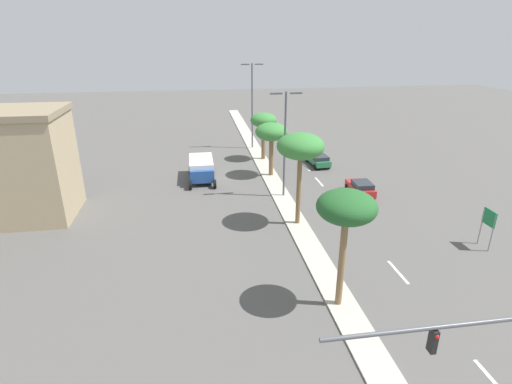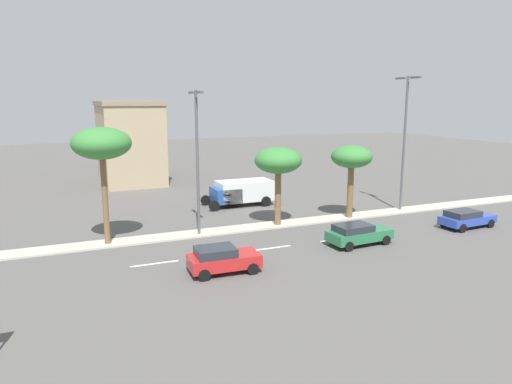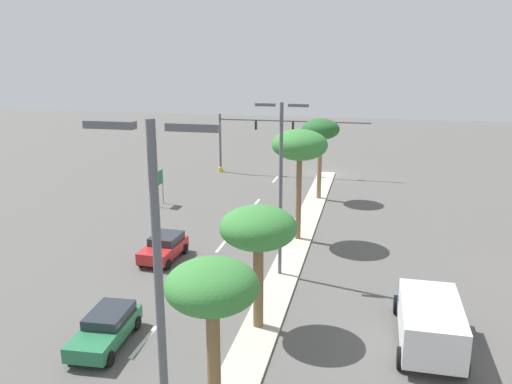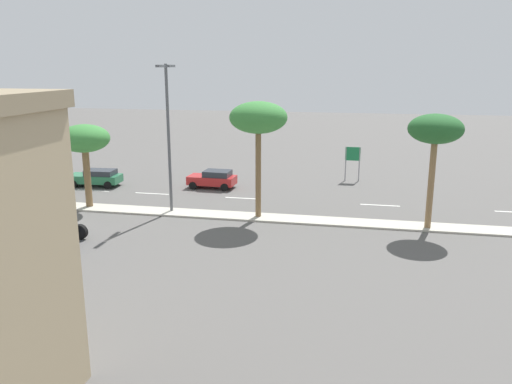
# 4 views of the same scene
# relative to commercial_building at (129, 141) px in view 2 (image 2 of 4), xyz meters

# --- Properties ---
(ground_plane) EXTENTS (160.00, 160.00, 0.00)m
(ground_plane) POSITION_rel_commercial_building_xyz_m (24.65, 2.76, -4.63)
(ground_plane) COLOR #565451
(median_curb) EXTENTS (1.80, 74.80, 0.12)m
(median_curb) POSITION_rel_commercial_building_xyz_m (24.65, 11.07, -4.57)
(median_curb) COLOR #B7B2A3
(median_curb) RESTS_ON ground
(lane_stripe_front) EXTENTS (0.20, 2.80, 0.01)m
(lane_stripe_front) POSITION_rel_commercial_building_xyz_m (29.53, -2.92, -4.62)
(lane_stripe_front) COLOR silver
(lane_stripe_front) RESTS_ON ground
(lane_stripe_left) EXTENTS (0.20, 2.80, 0.01)m
(lane_stripe_left) POSITION_rel_commercial_building_xyz_m (29.53, 4.50, -4.62)
(lane_stripe_left) COLOR silver
(lane_stripe_left) RESTS_ON ground
(lane_stripe_right) EXTENTS (0.20, 2.80, 0.01)m
(lane_stripe_right) POSITION_rel_commercial_building_xyz_m (29.53, 9.60, -4.62)
(lane_stripe_right) COLOR silver
(lane_stripe_right) RESTS_ON ground
(lane_stripe_far) EXTENTS (0.20, 2.80, 0.01)m
(lane_stripe_far) POSITION_rel_commercial_building_xyz_m (29.53, 19.66, -4.62)
(lane_stripe_far) COLOR silver
(lane_stripe_far) RESTS_ON ground
(commercial_building) EXTENTS (12.43, 6.61, 9.22)m
(commercial_building) POSITION_rel_commercial_building_xyz_m (0.00, 0.00, 0.00)
(commercial_building) COLOR tan
(commercial_building) RESTS_ON ground
(palm_tree_far) EXTENTS (3.72, 3.72, 7.57)m
(palm_tree_far) POSITION_rel_commercial_building_xyz_m (24.71, -5.06, 1.94)
(palm_tree_far) COLOR brown
(palm_tree_far) RESTS_ON median_curb
(palm_tree_leading) EXTENTS (3.51, 3.51, 5.83)m
(palm_tree_leading) POSITION_rel_commercial_building_xyz_m (24.79, 7.26, 0.25)
(palm_tree_leading) COLOR brown
(palm_tree_leading) RESTS_ON median_curb
(palm_tree_rear) EXTENTS (3.21, 3.21, 5.75)m
(palm_tree_rear) POSITION_rel_commercial_building_xyz_m (25.00, 13.53, 0.22)
(palm_tree_rear) COLOR brown
(palm_tree_rear) RESTS_ON median_curb
(street_lamp_left) EXTENTS (2.90, 0.24, 9.87)m
(street_lamp_left) POSITION_rel_commercial_building_xyz_m (24.88, 1.10, 1.27)
(street_lamp_left) COLOR #515459
(street_lamp_left) RESTS_ON median_curb
(street_lamp_trailing) EXTENTS (2.90, 0.24, 11.14)m
(street_lamp_trailing) POSITION_rel_commercial_building_xyz_m (24.41, 19.10, 1.92)
(street_lamp_trailing) COLOR #515459
(street_lamp_trailing) RESTS_ON median_curb
(sedan_blue_outboard) EXTENTS (2.11, 4.34, 1.33)m
(sedan_blue_outboard) POSITION_rel_commercial_building_xyz_m (30.67, 19.97, -3.91)
(sedan_blue_outboard) COLOR #2D47AD
(sedan_blue_outboard) RESTS_ON ground
(sedan_green_left) EXTENTS (2.15, 4.40, 1.41)m
(sedan_green_left) POSITION_rel_commercial_building_xyz_m (31.07, 10.08, -3.87)
(sedan_green_left) COLOR #287047
(sedan_green_left) RESTS_ON ground
(sedan_red_center) EXTENTS (2.08, 3.95, 1.48)m
(sedan_red_center) POSITION_rel_commercial_building_xyz_m (32.38, 0.25, -3.84)
(sedan_red_center) COLOR red
(sedan_red_center) RESTS_ON ground
(box_truck) EXTENTS (2.76, 6.15, 2.22)m
(box_truck) POSITION_rel_commercial_building_xyz_m (17.16, 7.10, -3.38)
(box_truck) COLOR #234C99
(box_truck) RESTS_ON ground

